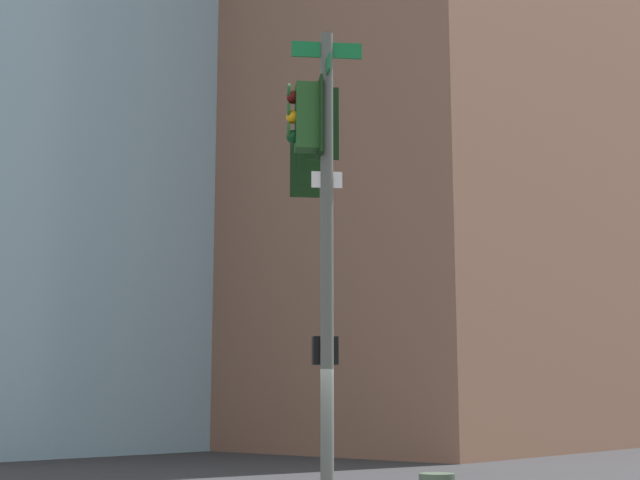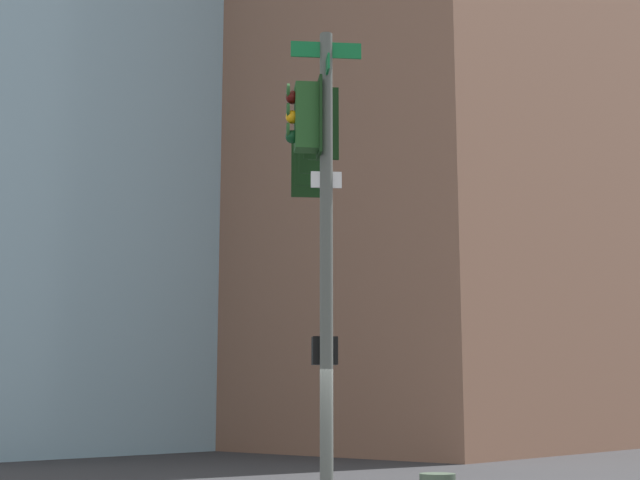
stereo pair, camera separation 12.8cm
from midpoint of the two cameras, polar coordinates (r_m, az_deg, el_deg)
signal_pole_assembly at (r=14.97m, az=-0.60°, el=4.12°), size 3.34×3.48×7.46m
building_brick_midblock at (r=60.34m, az=8.20°, el=11.97°), size 23.13×18.29×48.69m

